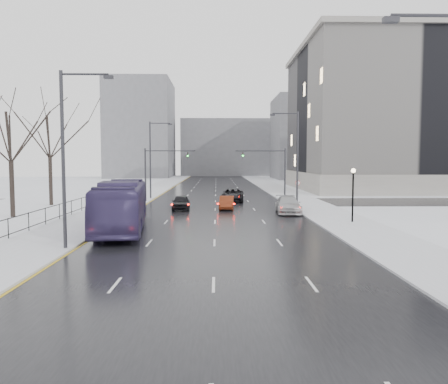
{
  "coord_description": "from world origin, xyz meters",
  "views": [
    {
      "loc": [
        0.12,
        -4.44,
        5.11
      ],
      "look_at": [
        0.74,
        30.96,
        2.5
      ],
      "focal_mm": 35.0,
      "sensor_mm": 36.0,
      "label": 1
    }
  ],
  "objects": [
    {
      "name": "park_strip",
      "position": [
        -20.0,
        60.0,
        0.06
      ],
      "size": [
        14.0,
        150.0,
        0.12
      ],
      "primitive_type": "cube",
      "color": "white",
      "rests_on": "ground"
    },
    {
      "name": "bldg_far_left",
      "position": [
        -22.0,
        125.0,
        14.0
      ],
      "size": [
        18.0,
        22.0,
        28.0
      ],
      "primitive_type": "cube",
      "color": "slate",
      "rests_on": "ground"
    },
    {
      "name": "mast_signal_right",
      "position": [
        7.33,
        48.0,
        4.11
      ],
      "size": [
        6.1,
        0.33,
        6.5
      ],
      "color": "#2D2D33",
      "rests_on": "ground"
    },
    {
      "name": "bldg_far_center",
      "position": [
        4.0,
        140.0,
        9.0
      ],
      "size": [
        30.0,
        18.0,
        18.0
      ],
      "primitive_type": "cube",
      "color": "slate",
      "rests_on": "ground"
    },
    {
      "name": "streetlight_r_mid",
      "position": [
        8.17,
        40.0,
        5.62
      ],
      "size": [
        2.95,
        0.25,
        10.0
      ],
      "color": "#2D2D33",
      "rests_on": "ground"
    },
    {
      "name": "sedan_center_near",
      "position": [
        -3.5,
        39.83,
        0.79
      ],
      "size": [
        1.96,
        4.46,
        1.49
      ],
      "primitive_type": "imported",
      "rotation": [
        0.0,
        0.0,
        0.05
      ],
      "color": "black",
      "rests_on": "road"
    },
    {
      "name": "sedan_right_cross",
      "position": [
        2.1,
        48.58,
        0.83
      ],
      "size": [
        3.0,
        5.84,
        1.58
      ],
      "primitive_type": "imported",
      "rotation": [
        0.0,
        0.0,
        -0.07
      ],
      "color": "black",
      "rests_on": "road"
    },
    {
      "name": "streetlight_l_near",
      "position": [
        -8.17,
        20.0,
        5.62
      ],
      "size": [
        2.95,
        0.25,
        10.0
      ],
      "color": "#2D2D33",
      "rests_on": "ground"
    },
    {
      "name": "road",
      "position": [
        0.0,
        60.0,
        0.02
      ],
      "size": [
        16.0,
        150.0,
        0.04
      ],
      "primitive_type": "cube",
      "color": "black",
      "rests_on": "ground"
    },
    {
      "name": "civic_building",
      "position": [
        35.0,
        72.0,
        11.21
      ],
      "size": [
        41.0,
        31.0,
        24.8
      ],
      "color": "gray",
      "rests_on": "ground"
    },
    {
      "name": "lamppost_r_mid",
      "position": [
        11.0,
        30.0,
        2.94
      ],
      "size": [
        0.36,
        0.36,
        4.28
      ],
      "color": "black",
      "rests_on": "sidewalk_right"
    },
    {
      "name": "sedan_right_near",
      "position": [
        1.17,
        40.22,
        0.72
      ],
      "size": [
        1.66,
        4.2,
        1.36
      ],
      "primitive_type": "imported",
      "rotation": [
        0.0,
        0.0,
        -0.05
      ],
      "color": "maroon",
      "rests_on": "road"
    },
    {
      "name": "bldg_far_right",
      "position": [
        28.0,
        115.0,
        11.0
      ],
      "size": [
        24.0,
        20.0,
        22.0
      ],
      "primitive_type": "cube",
      "color": "slate",
      "rests_on": "ground"
    },
    {
      "name": "iron_fence",
      "position": [
        -13.0,
        30.0,
        0.91
      ],
      "size": [
        0.06,
        70.0,
        1.3
      ],
      "color": "black",
      "rests_on": "sidewalk_left"
    },
    {
      "name": "bus",
      "position": [
        -6.72,
        26.92,
        1.83
      ],
      "size": [
        4.6,
        13.13,
        3.58
      ],
      "primitive_type": "imported",
      "rotation": [
        0.0,
        0.0,
        0.13
      ],
      "color": "#3D3160",
      "rests_on": "road"
    },
    {
      "name": "tree_park_e",
      "position": [
        -18.2,
        44.0,
        0.0
      ],
      "size": [
        9.45,
        9.45,
        13.5
      ],
      "primitive_type": null,
      "color": "black",
      "rests_on": "ground"
    },
    {
      "name": "tree_park_d",
      "position": [
        -17.8,
        34.0,
        0.0
      ],
      "size": [
        8.75,
        8.75,
        12.5
      ],
      "primitive_type": null,
      "color": "black",
      "rests_on": "ground"
    },
    {
      "name": "mast_signal_left",
      "position": [
        -7.33,
        48.0,
        4.11
      ],
      "size": [
        6.1,
        0.33,
        6.5
      ],
      "color": "#2D2D33",
      "rests_on": "ground"
    },
    {
      "name": "sidewalk_left",
      "position": [
        -10.5,
        60.0,
        0.08
      ],
      "size": [
        5.0,
        150.0,
        0.16
      ],
      "primitive_type": "cube",
      "color": "silver",
      "rests_on": "ground"
    },
    {
      "name": "cross_road",
      "position": [
        0.0,
        48.0,
        0.02
      ],
      "size": [
        130.0,
        10.0,
        0.04
      ],
      "primitive_type": "cube",
      "color": "black",
      "rests_on": "ground"
    },
    {
      "name": "no_uturn_sign",
      "position": [
        9.2,
        44.0,
        2.3
      ],
      "size": [
        0.6,
        0.06,
        2.7
      ],
      "color": "#2D2D33",
      "rests_on": "sidewalk_right"
    },
    {
      "name": "sidewalk_right",
      "position": [
        10.5,
        60.0,
        0.08
      ],
      "size": [
        5.0,
        150.0,
        0.16
      ],
      "primitive_type": "cube",
      "color": "silver",
      "rests_on": "ground"
    },
    {
      "name": "sedan_right_far",
      "position": [
        6.94,
        36.77,
        0.84
      ],
      "size": [
        2.54,
        5.61,
        1.59
      ],
      "primitive_type": "imported",
      "rotation": [
        0.0,
        0.0,
        -0.06
      ],
      "color": "#AAABAE",
      "rests_on": "road"
    },
    {
      "name": "streetlight_l_far",
      "position": [
        -8.17,
        52.0,
        5.62
      ],
      "size": [
        2.95,
        0.25,
        10.0
      ],
      "color": "#2D2D33",
      "rests_on": "ground"
    }
  ]
}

